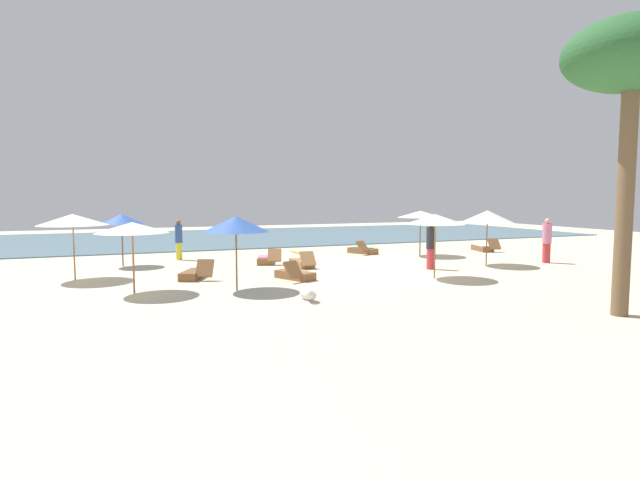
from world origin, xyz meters
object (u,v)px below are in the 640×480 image
Objects in this scene: umbrella_4 at (487,216)px; lounger_4 at (302,263)px; lounger_0 at (194,274)px; palm_1 at (632,61)px; umbrella_2 at (421,214)px; umbrella_6 at (132,228)px; umbrella_1 at (435,219)px; lounger_5 at (266,259)px; lounger_2 at (363,250)px; umbrella_5 at (73,220)px; person_0 at (179,240)px; lounger_1 at (295,275)px; person_1 at (431,245)px; lounger_3 at (483,248)px; person_2 at (547,240)px; surfboard at (301,253)px; umbrella_0 at (122,219)px; dog at (308,294)px; umbrella_3 at (236,224)px.

umbrella_4 is 1.36× the size of lounger_4.
palm_1 is at bearing -46.97° from lounger_0.
umbrella_2 is 1.04× the size of umbrella_6.
lounger_4 is at bearing -167.14° from umbrella_2.
umbrella_1 reaches higher than lounger_5.
umbrella_1 is 1.28× the size of lounger_2.
umbrella_1 is at bearing -53.88° from lounger_5.
umbrella_5 is 1.27× the size of person_0.
person_1 reaches higher than lounger_1.
umbrella_1 reaches higher than person_1.
umbrella_5 is 1.29× the size of lounger_3.
lounger_2 is 8.43m from person_2.
surfboard is at bearing 100.61° from umbrella_1.
umbrella_0 is at bearing 159.18° from umbrella_4.
umbrella_6 is 1.21× the size of lounger_1.
lounger_2 is (10.98, 6.73, -1.79)m from umbrella_6.
umbrella_0 reaches higher than dog.
umbrella_0 reaches higher than lounger_3.
person_2 is at bearing 53.43° from palm_1.
lounger_2 is at bearing 55.86° from dog.
person_2 reaches higher than lounger_3.
lounger_3 is (15.34, 3.38, 0.01)m from lounger_0.
lounger_5 is (5.69, -1.32, -1.77)m from umbrella_0.
lounger_5 is (-11.91, -0.44, -0.00)m from lounger_3.
umbrella_3 is at bearing 122.42° from dog.
surfboard is (-2.80, 1.29, -0.14)m from lounger_2.
lounger_4 is (4.50, 1.33, -0.00)m from lounger_0.
umbrella_5 is 7.80m from lounger_1.
lounger_4 is at bearing 0.44° from umbrella_5.
person_2 is at bearing -14.88° from lounger_4.
umbrella_1 is 6.75m from umbrella_2.
umbrella_0 is 0.94× the size of umbrella_5.
umbrella_2 is 4.66m from lounger_3.
surfboard is (-1.69, 9.04, -2.04)m from umbrella_1.
umbrella_4 reaches higher than dog.
umbrella_0 is 11.34m from lounger_2.
lounger_3 reaches higher than dog.
umbrella_5 is 18.80m from person_2.
lounger_2 is (12.78, 3.40, -1.91)m from umbrella_5.
lounger_4 is 4.90m from surfboard.
umbrella_5 is at bearing -165.09° from lounger_2.
umbrella_1 is 5.84m from lounger_4.
lounger_2 is 0.98× the size of person_0.
person_1 reaches higher than surfboard.
person_2 reaches higher than lounger_1.
lounger_3 is at bearing -2.86° from umbrella_0.
lounger_2 is 5.76m from lounger_5.
lounger_4 is at bearing 161.66° from umbrella_4.
lounger_4 is 0.93× the size of person_0.
surfboard is at bearing 3.24° from person_0.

